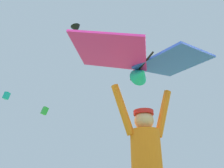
{
  "coord_description": "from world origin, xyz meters",
  "views": [
    {
      "loc": [
        -0.97,
        -2.19,
        0.79
      ],
      "look_at": [
        0.14,
        1.37,
        2.55
      ],
      "focal_mm": 34.76,
      "sensor_mm": 36.0,
      "label": 1
    }
  ],
  "objects_px": {
    "distant_kite_black_low_left": "(76,29)",
    "distant_kite_white_mid_right": "(88,59)",
    "distant_kite_green_low_right": "(45,111)",
    "held_stunt_kite": "(143,61)",
    "distant_kite_teal_far_center": "(6,96)",
    "distant_kite_black_overhead_distant": "(134,64)"
  },
  "relations": [
    {
      "from": "distant_kite_black_low_left",
      "to": "distant_kite_white_mid_right",
      "type": "height_order",
      "value": "distant_kite_white_mid_right"
    },
    {
      "from": "distant_kite_green_low_right",
      "to": "distant_kite_white_mid_right",
      "type": "distance_m",
      "value": 14.84
    },
    {
      "from": "held_stunt_kite",
      "to": "distant_kite_teal_far_center",
      "type": "height_order",
      "value": "distant_kite_teal_far_center"
    },
    {
      "from": "distant_kite_green_low_right",
      "to": "distant_kite_teal_far_center",
      "type": "bearing_deg",
      "value": 109.88
    },
    {
      "from": "distant_kite_black_overhead_distant",
      "to": "distant_kite_white_mid_right",
      "type": "distance_m",
      "value": 7.5
    },
    {
      "from": "distant_kite_black_low_left",
      "to": "distant_kite_white_mid_right",
      "type": "xyz_separation_m",
      "value": [
        3.27,
        11.62,
        4.46
      ]
    },
    {
      "from": "held_stunt_kite",
      "to": "distant_kite_white_mid_right",
      "type": "bearing_deg",
      "value": 81.57
    },
    {
      "from": "held_stunt_kite",
      "to": "distant_kite_black_overhead_distant",
      "type": "relative_size",
      "value": 3.11
    },
    {
      "from": "held_stunt_kite",
      "to": "distant_kite_black_low_left",
      "type": "distance_m",
      "value": 17.03
    },
    {
      "from": "distant_kite_teal_far_center",
      "to": "distant_kite_black_low_left",
      "type": "distance_m",
      "value": 22.44
    },
    {
      "from": "distant_kite_black_overhead_distant",
      "to": "distant_kite_white_mid_right",
      "type": "relative_size",
      "value": 0.55
    },
    {
      "from": "distant_kite_black_overhead_distant",
      "to": "distant_kite_teal_far_center",
      "type": "height_order",
      "value": "distant_kite_black_overhead_distant"
    },
    {
      "from": "distant_kite_white_mid_right",
      "to": "distant_kite_green_low_right",
      "type": "bearing_deg",
      "value": -120.38
    },
    {
      "from": "held_stunt_kite",
      "to": "distant_kite_teal_far_center",
      "type": "relative_size",
      "value": 1.59
    },
    {
      "from": "distant_kite_green_low_right",
      "to": "distant_kite_white_mid_right",
      "type": "bearing_deg",
      "value": 59.62
    },
    {
      "from": "distant_kite_black_overhead_distant",
      "to": "held_stunt_kite",
      "type": "bearing_deg",
      "value": -113.83
    },
    {
      "from": "distant_kite_black_overhead_distant",
      "to": "distant_kite_white_mid_right",
      "type": "height_order",
      "value": "distant_kite_black_overhead_distant"
    },
    {
      "from": "distant_kite_black_low_left",
      "to": "distant_kite_teal_far_center",
      "type": "bearing_deg",
      "value": 111.29
    },
    {
      "from": "distant_kite_green_low_right",
      "to": "distant_kite_black_overhead_distant",
      "type": "distance_m",
      "value": 19.32
    },
    {
      "from": "distant_kite_green_low_right",
      "to": "distant_kite_black_overhead_distant",
      "type": "xyz_separation_m",
      "value": [
        12.45,
        8.99,
        11.73
      ]
    },
    {
      "from": "distant_kite_white_mid_right",
      "to": "distant_kite_black_low_left",
      "type": "bearing_deg",
      "value": -105.74
    },
    {
      "from": "distant_kite_teal_far_center",
      "to": "distant_kite_white_mid_right",
      "type": "xyz_separation_m",
      "value": [
        11.42,
        -9.27,
        3.57
      ]
    }
  ]
}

